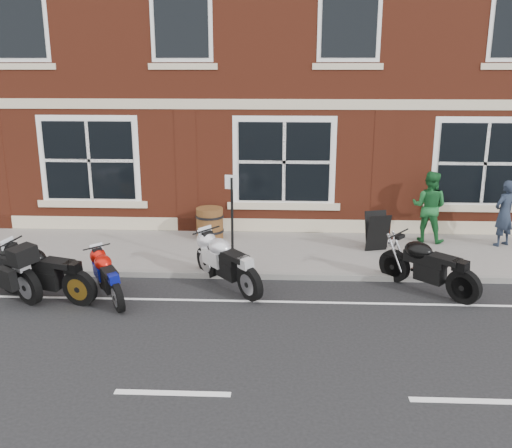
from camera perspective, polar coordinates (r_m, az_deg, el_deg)
The scene contains 14 objects.
ground at distance 10.82m, azimuth -5.36°, elevation -8.03°, with size 80.00×80.00×0.00m, color black.
sidewalk at distance 13.58m, azimuth -3.63°, elevation -2.75°, with size 30.00×3.00×0.12m, color slate.
kerb at distance 12.10m, azimuth -4.44°, elevation -5.09°, with size 30.00×0.16×0.12m, color slate.
pub_building at distance 20.43m, azimuth -1.51°, elevation 20.27°, with size 24.00×12.00×12.00m, color maroon.
moto_touring_silver at distance 12.13m, azimuth -24.00°, elevation -3.56°, with size 2.01×1.44×1.54m.
moto_sport_red at distance 11.23m, azimuth -14.46°, elevation -4.92°, with size 1.04×1.67×0.84m.
moto_sport_black at distance 11.56m, azimuth -20.48°, elevation -4.29°, with size 2.20×0.84×1.02m.
moto_sport_silver at distance 11.40m, azimuth -2.84°, elevation -3.63°, with size 1.49×1.82×1.00m.
moto_naked_black at distance 11.69m, azimuth 16.75°, elevation -3.79°, with size 1.65×1.69×1.00m.
pedestrian_left at distance 14.82m, azimuth 23.57°, elevation 0.99°, with size 0.58×0.38×1.60m, color #1C2433.
pedestrian_right at distance 14.56m, azimuth 16.92°, elevation 1.68°, with size 0.85×0.66×1.75m, color #195727.
a_board_sign at distance 13.66m, azimuth 12.02°, elevation -0.71°, with size 0.54×0.36×0.90m, color black, non-canonical shape.
barrel_planter at distance 14.31m, azimuth -4.65°, elevation 0.08°, with size 0.70×0.70×0.78m.
parking_sign at distance 11.80m, azimuth -2.40°, elevation 0.76°, with size 0.29×0.09×2.06m.
Camera 1 is at (1.46, -9.81, 4.31)m, focal length 40.00 mm.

